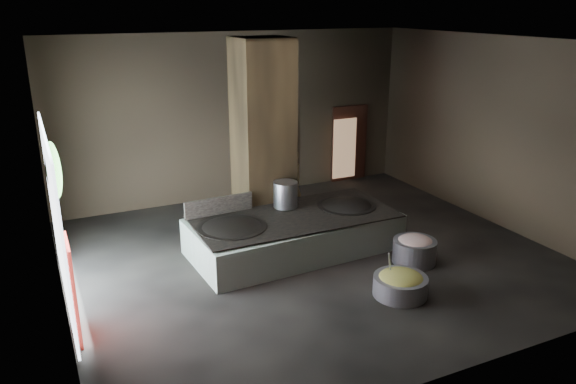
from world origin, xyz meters
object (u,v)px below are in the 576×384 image
wok_right (346,209)px  meat_basin (414,251)px  stock_pot (285,194)px  cook (291,185)px  hearth_platform (294,234)px  wok_left (232,230)px  veg_basin (400,286)px

wok_right → meat_basin: (0.68, -1.66, -0.50)m
stock_pot → meat_basin: (1.98, -2.16, -0.88)m
stock_pot → cook: cook is taller
hearth_platform → meat_basin: 2.60m
wok_right → stock_pot: bearing=159.0°
hearth_platform → stock_pot: bearing=81.8°
wok_left → stock_pot: stock_pot is taller
hearth_platform → veg_basin: hearth_platform is taller
wok_left → meat_basin: size_ratio=1.55×
wok_left → stock_pot: (1.50, 0.60, 0.38)m
stock_pot → veg_basin: stock_pot is taller
wok_right → cook: (-0.58, 1.71, 0.14)m
wok_right → veg_basin: 2.79m
hearth_platform → cook: (0.77, 1.76, 0.50)m
hearth_platform → cook: cook is taller
meat_basin → hearth_platform: bearing=141.5°
cook → veg_basin: cook is taller
wok_left → meat_basin: bearing=-24.2°
hearth_platform → cook: size_ratio=2.51×
stock_pot → cook: size_ratio=0.33×
meat_basin → wok_right: bearing=112.3°
hearth_platform → stock_pot: (0.05, 0.55, 0.74)m
veg_basin → meat_basin: 1.52m
wok_right → cook: 1.81m
wok_right → veg_basin: size_ratio=1.29×
wok_right → stock_pot: stock_pot is taller
cook → wok_left: bearing=24.2°
wok_left → veg_basin: 3.56m
hearth_platform → wok_right: bearing=-0.9°
wok_left → cook: size_ratio=0.79×
stock_pot → veg_basin: (0.87, -3.20, -0.94)m
stock_pot → cook: bearing=59.1°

